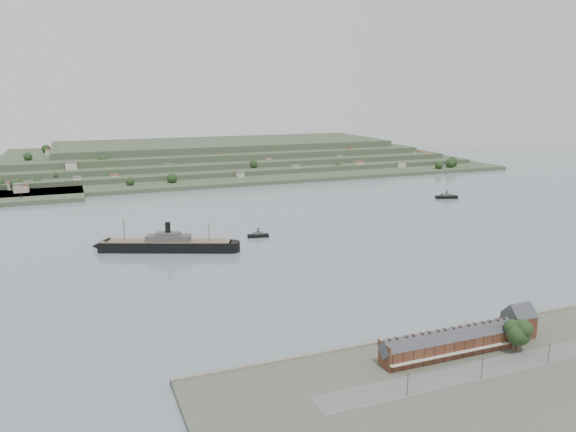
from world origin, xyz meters
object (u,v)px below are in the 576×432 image
object	(u,v)px
gabled_building	(519,321)
terrace_row	(448,343)
steamship	(162,245)
tugboat	(258,235)
fig_tree	(520,332)

from	to	relation	value
gabled_building	terrace_row	bearing A→B (deg)	-173.88
steamship	tugboat	size ratio (longest dim) A/B	5.93
terrace_row	gabled_building	world-z (taller)	gabled_building
gabled_building	steamship	world-z (taller)	steamship
gabled_building	fig_tree	distance (m)	15.34
steamship	fig_tree	xyz separation A→B (m)	(103.02, -193.65, 5.82)
gabled_building	tugboat	size ratio (longest dim) A/B	0.94
terrace_row	gabled_building	xyz separation A→B (m)	(37.50, 4.02, 1.34)
fig_tree	steamship	bearing A→B (deg)	118.01
steamship	gabled_building	bearing A→B (deg)	-58.15
fig_tree	tugboat	bearing A→B (deg)	100.05
fig_tree	gabled_building	bearing A→B (deg)	47.64
tugboat	steamship	bearing A→B (deg)	-171.33
gabled_building	steamship	distance (m)	214.75
gabled_building	tugboat	bearing A→B (deg)	103.54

